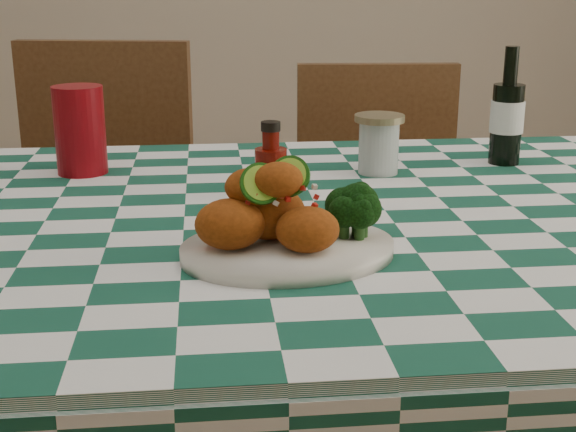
{
  "coord_description": "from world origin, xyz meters",
  "views": [
    {
      "loc": [
        -0.17,
        -1.16,
        1.14
      ],
      "look_at": [
        -0.07,
        -0.19,
        0.84
      ],
      "focal_mm": 50.0,
      "sensor_mm": 36.0,
      "label": 1
    }
  ],
  "objects_px": {
    "ketchup_bottle": "(271,158)",
    "red_tumbler": "(80,130)",
    "beer_bottle": "(508,106)",
    "wooden_chair_left": "(90,251)",
    "plate": "(288,250)",
    "fried_chicken_pile": "(278,204)",
    "wooden_chair_right": "(382,256)",
    "mason_jar": "(379,144)"
  },
  "relations": [
    {
      "from": "beer_bottle",
      "to": "wooden_chair_right",
      "type": "height_order",
      "value": "beer_bottle"
    },
    {
      "from": "mason_jar",
      "to": "wooden_chair_left",
      "type": "relative_size",
      "value": 0.11
    },
    {
      "from": "fried_chicken_pile",
      "to": "wooden_chair_left",
      "type": "bearing_deg",
      "value": 112.61
    },
    {
      "from": "plate",
      "to": "mason_jar",
      "type": "xyz_separation_m",
      "value": [
        0.21,
        0.42,
        0.04
      ]
    },
    {
      "from": "ketchup_bottle",
      "to": "mason_jar",
      "type": "height_order",
      "value": "ketchup_bottle"
    },
    {
      "from": "red_tumbler",
      "to": "mason_jar",
      "type": "distance_m",
      "value": 0.54
    },
    {
      "from": "wooden_chair_right",
      "to": "red_tumbler",
      "type": "bearing_deg",
      "value": -144.23
    },
    {
      "from": "beer_bottle",
      "to": "wooden_chair_right",
      "type": "xyz_separation_m",
      "value": [
        -0.14,
        0.4,
        -0.44
      ]
    },
    {
      "from": "red_tumbler",
      "to": "wooden_chair_left",
      "type": "height_order",
      "value": "wooden_chair_left"
    },
    {
      "from": "red_tumbler",
      "to": "ketchup_bottle",
      "type": "bearing_deg",
      "value": -27.94
    },
    {
      "from": "fried_chicken_pile",
      "to": "ketchup_bottle",
      "type": "bearing_deg",
      "value": 86.88
    },
    {
      "from": "ketchup_bottle",
      "to": "wooden_chair_left",
      "type": "distance_m",
      "value": 0.8
    },
    {
      "from": "plate",
      "to": "wooden_chair_left",
      "type": "xyz_separation_m",
      "value": [
        -0.39,
        0.91,
        -0.31
      ]
    },
    {
      "from": "plate",
      "to": "wooden_chair_right",
      "type": "relative_size",
      "value": 0.31
    },
    {
      "from": "plate",
      "to": "ketchup_bottle",
      "type": "bearing_deg",
      "value": 89.27
    },
    {
      "from": "beer_bottle",
      "to": "plate",
      "type": "bearing_deg",
      "value": -134.43
    },
    {
      "from": "red_tumbler",
      "to": "beer_bottle",
      "type": "xyz_separation_m",
      "value": [
        0.79,
        -0.01,
        0.03
      ]
    },
    {
      "from": "plate",
      "to": "wooden_chair_left",
      "type": "bearing_deg",
      "value": 113.3
    },
    {
      "from": "fried_chicken_pile",
      "to": "wooden_chair_right",
      "type": "bearing_deg",
      "value": 68.67
    },
    {
      "from": "plate",
      "to": "ketchup_bottle",
      "type": "height_order",
      "value": "ketchup_bottle"
    },
    {
      "from": "ketchup_bottle",
      "to": "beer_bottle",
      "type": "relative_size",
      "value": 0.55
    },
    {
      "from": "fried_chicken_pile",
      "to": "beer_bottle",
      "type": "bearing_deg",
      "value": 44.79
    },
    {
      "from": "ketchup_bottle",
      "to": "red_tumbler",
      "type": "bearing_deg",
      "value": 152.06
    },
    {
      "from": "mason_jar",
      "to": "beer_bottle",
      "type": "xyz_separation_m",
      "value": [
        0.26,
        0.05,
        0.06
      ]
    },
    {
      "from": "red_tumbler",
      "to": "ketchup_bottle",
      "type": "height_order",
      "value": "red_tumbler"
    },
    {
      "from": "fried_chicken_pile",
      "to": "wooden_chair_left",
      "type": "relative_size",
      "value": 0.17
    },
    {
      "from": "fried_chicken_pile",
      "to": "ketchup_bottle",
      "type": "xyz_separation_m",
      "value": [
        0.02,
        0.31,
        -0.01
      ]
    },
    {
      "from": "plate",
      "to": "red_tumbler",
      "type": "distance_m",
      "value": 0.59
    },
    {
      "from": "mason_jar",
      "to": "plate",
      "type": "bearing_deg",
      "value": -116.26
    },
    {
      "from": "plate",
      "to": "fried_chicken_pile",
      "type": "height_order",
      "value": "fried_chicken_pile"
    },
    {
      "from": "ketchup_bottle",
      "to": "mason_jar",
      "type": "xyz_separation_m",
      "value": [
        0.21,
        0.12,
        -0.01
      ]
    },
    {
      "from": "plate",
      "to": "wooden_chair_left",
      "type": "height_order",
      "value": "wooden_chair_left"
    },
    {
      "from": "red_tumbler",
      "to": "wooden_chair_left",
      "type": "xyz_separation_m",
      "value": [
        -0.06,
        0.43,
        -0.38
      ]
    },
    {
      "from": "red_tumbler",
      "to": "fried_chicken_pile",
      "type": "bearing_deg",
      "value": -56.94
    },
    {
      "from": "fried_chicken_pile",
      "to": "wooden_chair_right",
      "type": "relative_size",
      "value": 0.18
    },
    {
      "from": "mason_jar",
      "to": "fried_chicken_pile",
      "type": "bearing_deg",
      "value": -117.64
    },
    {
      "from": "fried_chicken_pile",
      "to": "mason_jar",
      "type": "bearing_deg",
      "value": 62.36
    },
    {
      "from": "plate",
      "to": "wooden_chair_right",
      "type": "xyz_separation_m",
      "value": [
        0.33,
        0.88,
        -0.34
      ]
    },
    {
      "from": "fried_chicken_pile",
      "to": "wooden_chair_left",
      "type": "distance_m",
      "value": 1.05
    },
    {
      "from": "red_tumbler",
      "to": "beer_bottle",
      "type": "distance_m",
      "value": 0.79
    },
    {
      "from": "fried_chicken_pile",
      "to": "plate",
      "type": "bearing_deg",
      "value": 0.0
    },
    {
      "from": "plate",
      "to": "red_tumbler",
      "type": "height_order",
      "value": "red_tumbler"
    }
  ]
}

